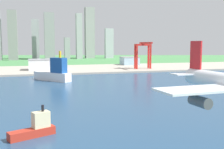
% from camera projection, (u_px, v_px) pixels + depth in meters
% --- Properties ---
extents(ground_plane, '(2400.00, 2400.00, 0.00)m').
position_uv_depth(ground_plane, '(69.00, 90.00, 237.00)').
color(ground_plane, '#49884C').
extents(water_bay, '(840.00, 360.00, 0.15)m').
position_uv_depth(water_bay, '(79.00, 105.00, 179.57)').
color(water_bay, navy).
rests_on(water_bay, ground).
extents(industrial_pier, '(840.00, 140.00, 2.50)m').
position_uv_depth(industrial_pier, '(54.00, 70.00, 418.72)').
color(industrial_pier, '#ACA394').
rests_on(industrial_pier, ground).
extents(tugboat_small, '(20.45, 12.46, 13.39)m').
position_uv_depth(tugboat_small, '(35.00, 128.00, 118.48)').
color(tugboat_small, '#B22D1E').
rests_on(tugboat_small, water_bay).
extents(ferry_boat, '(38.93, 44.04, 32.77)m').
position_uv_depth(ferry_boat, '(54.00, 72.00, 297.74)').
color(ferry_boat, white).
rests_on(ferry_boat, water_bay).
extents(port_crane_red, '(24.66, 44.33, 40.68)m').
position_uv_depth(port_crane_red, '(143.00, 50.00, 415.01)').
color(port_crane_red, red).
rests_on(port_crane_red, industrial_pier).
extents(warehouse_main, '(55.50, 31.35, 15.66)m').
position_uv_depth(warehouse_main, '(48.00, 64.00, 404.17)').
color(warehouse_main, white).
rests_on(warehouse_main, industrial_pier).
extents(warehouse_annex, '(30.67, 28.80, 14.32)m').
position_uv_depth(warehouse_annex, '(130.00, 61.00, 501.78)').
color(warehouse_annex, '#99BCD1').
rests_on(warehouse_annex, industrial_pier).
extents(distant_skyline, '(358.93, 80.20, 143.08)m').
position_uv_depth(distant_skyline, '(48.00, 37.00, 722.67)').
color(distant_skyline, '#9897A4').
rests_on(distant_skyline, ground).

